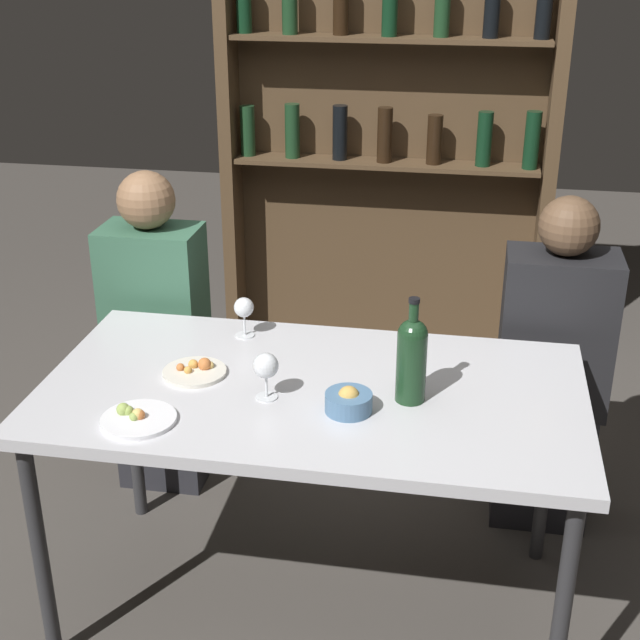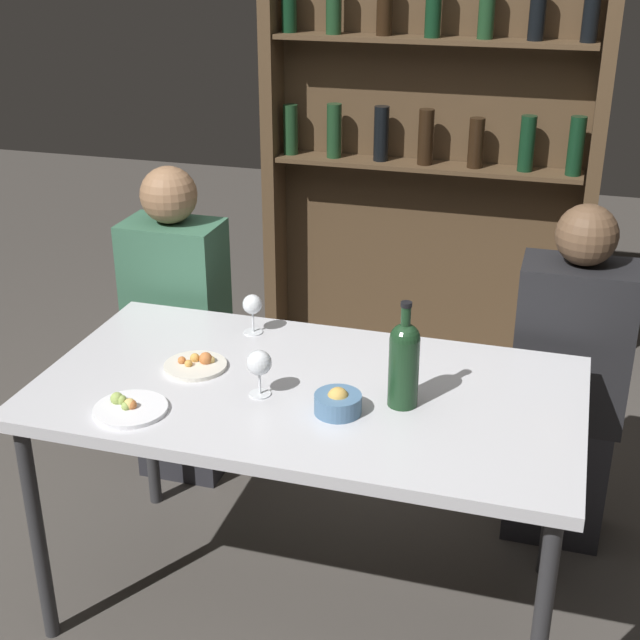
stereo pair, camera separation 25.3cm
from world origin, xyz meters
The scene contains 11 objects.
ground_plane centered at (0.00, 0.00, 0.00)m, with size 10.00×10.00×0.00m, color #47423D.
dining_table centered at (0.00, 0.00, 0.71)m, with size 1.52×0.82×0.77m.
wine_rack_wall centered at (0.00, 1.86, 1.21)m, with size 1.51×0.21×2.31m.
wine_bottle centered at (0.27, -0.03, 0.90)m, with size 0.08×0.08×0.30m.
wine_glass_0 centered at (-0.27, 0.29, 0.86)m, with size 0.06×0.06×0.13m.
wine_glass_1 centered at (-0.11, -0.08, 0.86)m, with size 0.07×0.07×0.13m.
food_plate_0 centered at (-0.41, -0.26, 0.78)m, with size 0.20×0.20×0.04m.
food_plate_1 centered at (-0.34, 0.02, 0.78)m, with size 0.18×0.18×0.04m.
snack_bowl centered at (0.12, -0.12, 0.80)m, with size 0.13×0.13×0.07m.
seated_person_left centered at (-0.68, 0.59, 0.57)m, with size 0.34×0.22×1.20m.
seated_person_right centered at (0.70, 0.59, 0.56)m, with size 0.36×0.22×1.18m.
Camera 1 is at (0.41, -2.15, 1.95)m, focal length 50.00 mm.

